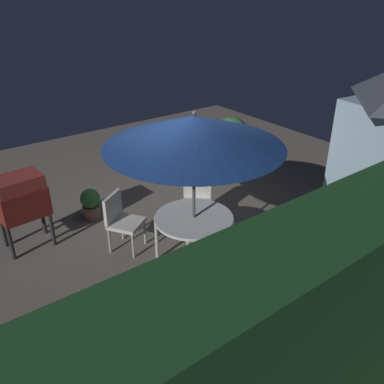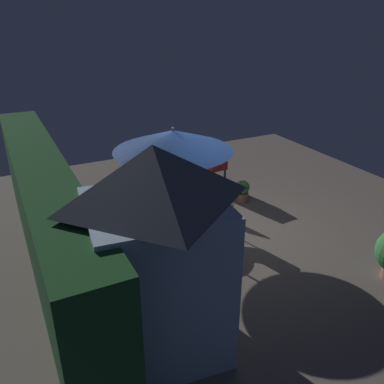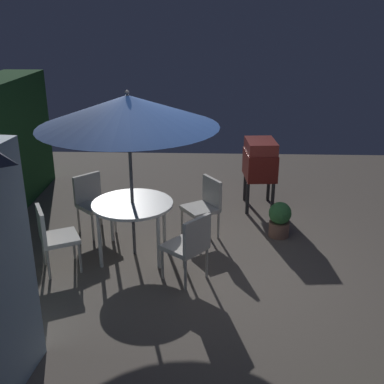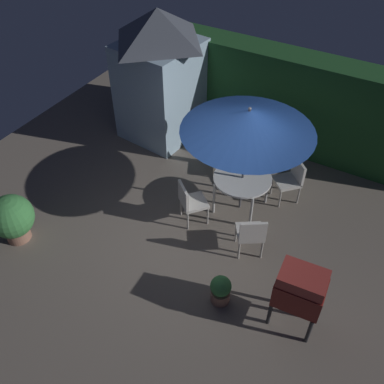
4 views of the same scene
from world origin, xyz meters
name	(u,v)px [view 4 (image 4 of 4)]	position (x,y,z in m)	size (l,w,h in m)	color
ground_plane	(197,231)	(0.00, 0.00, 0.00)	(11.00, 11.00, 0.00)	#6B6056
hedge_backdrop	(274,97)	(0.00, 3.50, 1.09)	(7.15, 0.76, 2.18)	#1E4C23
garden_shed	(160,74)	(-2.34, 2.48, 1.51)	(1.80, 1.91, 2.96)	#9EBCD1
patio_table	(242,180)	(0.42, 0.99, 0.71)	(1.11, 1.11, 0.78)	white
patio_umbrella	(249,121)	(0.42, 0.99, 2.04)	(2.35, 2.35, 2.30)	#4C4C51
bbq_grill	(300,289)	(2.21, -0.91, 0.85)	(0.74, 0.55, 1.20)	maroon
chair_near_shed	(190,201)	(-0.26, 0.18, 0.52)	(0.65, 0.65, 0.90)	silver
chair_far_side	(251,233)	(1.06, 0.01, 0.52)	(0.64, 0.64, 0.90)	silver
chair_toward_hedge	(291,178)	(1.15, 1.74, 0.52)	(0.65, 0.65, 0.90)	silver
chair_toward_house	(240,153)	(-0.07, 1.97, 0.52)	(0.62, 0.62, 0.90)	silver
potted_plant_by_shed	(12,218)	(-2.79, -1.78, 0.53)	(0.80, 0.80, 0.96)	#936651
potted_plant_by_grill	(221,290)	(1.07, -1.12, 0.28)	(0.34, 0.34, 0.55)	#936651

